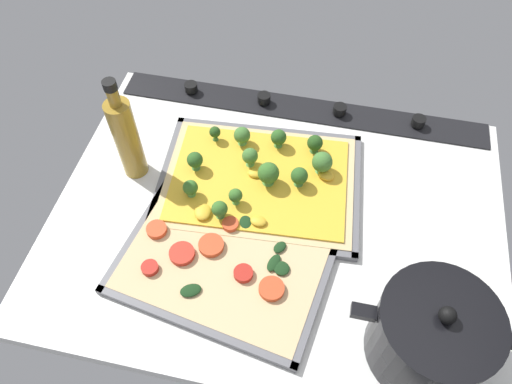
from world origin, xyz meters
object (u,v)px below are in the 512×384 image
(baking_tray_front, at_px, (259,184))
(cooking_pot, at_px, (431,335))
(broccoli_pizza, at_px, (260,177))
(baking_tray_back, at_px, (225,261))
(veggie_pizza_back, at_px, (224,259))
(oil_bottle, at_px, (126,137))

(baking_tray_front, bearing_deg, cooking_pot, 139.75)
(broccoli_pizza, distance_m, cooking_pot, 0.40)
(cooking_pot, bearing_deg, broccoli_pizza, -40.79)
(baking_tray_back, bearing_deg, cooking_pot, 165.52)
(baking_tray_front, relative_size, broccoli_pizza, 1.07)
(broccoli_pizza, bearing_deg, veggie_pizza_back, 81.73)
(baking_tray_back, bearing_deg, baking_tray_front, -97.50)
(veggie_pizza_back, bearing_deg, oil_bottle, -36.28)
(baking_tray_front, bearing_deg, veggie_pizza_back, 81.92)
(baking_tray_back, xyz_separation_m, cooking_pot, (-0.33, 0.08, 0.06))
(baking_tray_back, distance_m, oil_bottle, 0.29)
(cooking_pot, bearing_deg, baking_tray_back, -14.48)
(broccoli_pizza, height_order, baking_tray_back, broccoli_pizza)
(broccoli_pizza, relative_size, cooking_pot, 1.56)
(broccoli_pizza, bearing_deg, baking_tray_back, 82.30)
(baking_tray_back, xyz_separation_m, veggie_pizza_back, (0.00, 0.00, 0.01))
(baking_tray_front, distance_m, oil_bottle, 0.26)
(baking_tray_back, height_order, cooking_pot, cooking_pot)
(baking_tray_back, distance_m, cooking_pot, 0.34)
(baking_tray_front, distance_m, baking_tray_back, 0.17)
(veggie_pizza_back, distance_m, cooking_pot, 0.34)
(veggie_pizza_back, bearing_deg, cooking_pot, 165.68)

